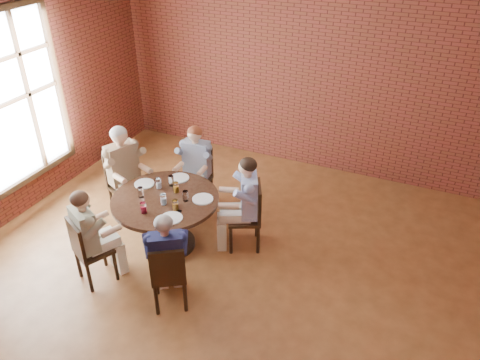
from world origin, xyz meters
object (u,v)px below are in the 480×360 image
at_px(chair_d, 87,249).
at_px(chair_e, 169,274).
at_px(diner_a, 244,204).
at_px(chair_b, 198,174).
at_px(diner_c, 126,173).
at_px(diner_d, 91,237).
at_px(smartphone, 178,213).
at_px(dining_table, 167,212).
at_px(chair_a, 251,213).
at_px(chair_c, 124,181).
at_px(diner_e, 168,261).
at_px(diner_b, 196,169).

distance_m(chair_d, chair_e, 1.08).
relative_size(diner_a, chair_b, 1.44).
distance_m(diner_c, chair_e, 1.99).
xyz_separation_m(diner_d, smartphone, (0.77, 0.65, 0.13)).
xyz_separation_m(dining_table, diner_a, (0.89, 0.42, 0.12)).
height_order(chair_a, chair_e, chair_a).
xyz_separation_m(diner_a, smartphone, (-0.57, -0.65, 0.11)).
bearing_deg(chair_d, chair_e, -151.28).
distance_m(chair_b, chair_d, 2.03).
bearing_deg(diner_a, chair_d, -70.59).
bearing_deg(chair_c, chair_a, -65.22).
bearing_deg(smartphone, diner_e, -85.56).
distance_m(diner_b, chair_d, 1.96).
xyz_separation_m(diner_b, diner_d, (-0.34, -1.85, -0.01)).
distance_m(diner_a, diner_b, 1.14).
xyz_separation_m(chair_a, diner_d, (-1.41, -1.34, 0.12)).
bearing_deg(chair_b, diner_a, -38.43).
bearing_deg(diner_b, chair_c, -154.66).
bearing_deg(chair_b, chair_d, -106.93).
distance_m(diner_c, smartphone, 1.37).
bearing_deg(diner_b, dining_table, -90.00).
bearing_deg(chair_c, diner_b, -33.84).
relative_size(chair_a, chair_e, 1.05).
xyz_separation_m(diner_a, chair_b, (-1.01, 0.63, -0.15)).
xyz_separation_m(diner_b, smartphone, (0.43, -1.20, 0.12)).
xyz_separation_m(dining_table, diner_b, (-0.11, 0.97, 0.10)).
bearing_deg(diner_b, diner_a, -35.45).
distance_m(diner_e, smartphone, 0.69).
bearing_deg(chair_c, dining_table, -90.00).
relative_size(chair_a, diner_b, 0.72).
distance_m(diner_b, chair_c, 1.02).
relative_size(chair_c, diner_d, 0.76).
relative_size(chair_a, smartphone, 6.88).
bearing_deg(diner_d, chair_e, -154.81).
bearing_deg(chair_a, diner_b, -141.16).
height_order(dining_table, chair_e, chair_e).
distance_m(chair_c, diner_e, 2.00).
height_order(diner_d, smartphone, diner_d).
xyz_separation_m(dining_table, diner_c, (-0.89, 0.40, 0.15)).
distance_m(diner_d, diner_e, 1.00).
bearing_deg(diner_c, chair_a, -64.07).
bearing_deg(chair_b, chair_e, -76.67).
bearing_deg(diner_a, chair_a, 90.00).
bearing_deg(chair_a, chair_e, -40.54).
bearing_deg(chair_d, smartphone, -111.12).
relative_size(diner_b, chair_d, 1.42).
relative_size(chair_b, smartphone, 6.76).
bearing_deg(smartphone, diner_b, 93.61).
distance_m(chair_d, smartphone, 1.11).
bearing_deg(chair_e, chair_b, -102.93).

